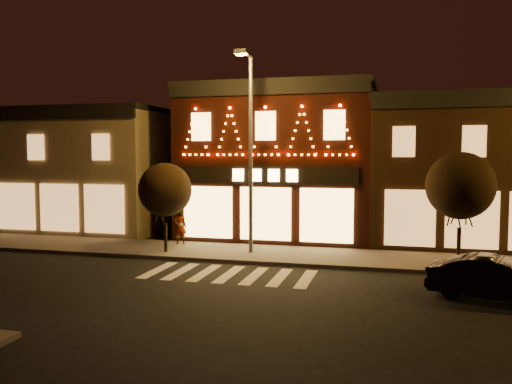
% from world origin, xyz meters
% --- Properties ---
extents(ground, '(120.00, 120.00, 0.00)m').
position_xyz_m(ground, '(0.00, 0.00, 0.00)').
color(ground, black).
rests_on(ground, ground).
extents(sidewalk_far, '(44.00, 4.00, 0.15)m').
position_xyz_m(sidewalk_far, '(2.00, 8.00, 0.07)').
color(sidewalk_far, '#47423D').
rests_on(sidewalk_far, ground).
extents(building_left, '(12.20, 8.28, 7.30)m').
position_xyz_m(building_left, '(-13.00, 13.99, 3.66)').
color(building_left, '#7B7158').
rests_on(building_left, ground).
extents(building_pulp, '(10.20, 8.34, 8.30)m').
position_xyz_m(building_pulp, '(0.00, 13.98, 4.16)').
color(building_pulp, black).
rests_on(building_pulp, ground).
extents(building_right_a, '(9.20, 8.28, 7.50)m').
position_xyz_m(building_right_a, '(9.50, 13.99, 3.76)').
color(building_right_a, '#352012').
rests_on(building_right_a, ground).
extents(streetlamp_mid, '(0.57, 2.03, 8.88)m').
position_xyz_m(streetlamp_mid, '(-0.17, 7.61, 5.36)').
color(streetlamp_mid, '#59595E').
rests_on(streetlamp_mid, sidewalk_far).
extents(tree_left, '(2.44, 2.44, 4.08)m').
position_xyz_m(tree_left, '(-4.01, 7.04, 3.01)').
color(tree_left, black).
rests_on(tree_left, sidewalk_far).
extents(tree_right, '(2.74, 2.74, 4.58)m').
position_xyz_m(tree_right, '(8.70, 7.54, 3.36)').
color(tree_right, black).
rests_on(tree_right, sidewalk_far).
extents(dark_sedan, '(4.45, 2.56, 1.39)m').
position_xyz_m(dark_sedan, '(9.32, 2.68, 0.69)').
color(dark_sedan, black).
rests_on(dark_sedan, ground).
extents(pedestrian, '(0.72, 0.59, 1.70)m').
position_xyz_m(pedestrian, '(-4.17, 9.15, 1.00)').
color(pedestrian, gray).
rests_on(pedestrian, sidewalk_far).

